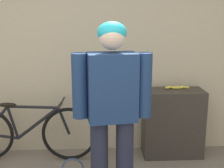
% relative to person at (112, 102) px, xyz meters
% --- Properties ---
extents(wall_back, '(8.00, 0.07, 2.60)m').
position_rel_person_xyz_m(wall_back, '(-0.31, 1.19, 0.30)').
color(wall_back, beige).
rests_on(wall_back, ground_plane).
extents(side_shelf, '(0.74, 0.37, 0.85)m').
position_rel_person_xyz_m(side_shelf, '(0.81, 0.96, -0.57)').
color(side_shelf, '#38332D').
rests_on(side_shelf, ground_plane).
extents(person, '(0.72, 0.31, 1.71)m').
position_rel_person_xyz_m(person, '(0.00, 0.00, 0.00)').
color(person, '#23283D').
rests_on(person, ground_plane).
extents(bicycle, '(1.68, 0.46, 0.74)m').
position_rel_person_xyz_m(bicycle, '(-0.99, 0.88, -0.63)').
color(bicycle, black).
rests_on(bicycle, ground_plane).
extents(banana, '(0.33, 0.09, 0.04)m').
position_rel_person_xyz_m(banana, '(0.85, 1.02, -0.13)').
color(banana, '#EAD64C').
rests_on(banana, side_shelf).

